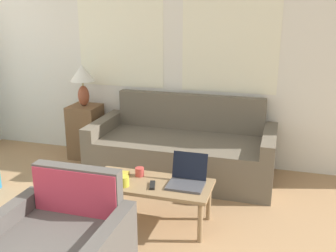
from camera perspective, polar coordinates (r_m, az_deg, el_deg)
The scene contains 10 objects.
wall_back at distance 4.73m, azimuth 1.71°, elevation 10.25°, with size 6.35×0.06×2.60m.
couch at distance 4.50m, azimuth 2.17°, elevation -3.72°, with size 2.04×0.90×0.87m.
side_table at distance 5.10m, azimuth -11.83°, elevation -0.78°, with size 0.37×0.37×0.68m.
table_lamp at distance 4.94m, azimuth -12.31°, elevation 6.84°, with size 0.30×0.30×0.51m.
coffee_table at distance 3.49m, azimuth -2.50°, elevation -8.85°, with size 1.07×0.47×0.39m.
laptop at distance 3.42m, azimuth 2.81°, elevation -7.54°, with size 0.31×0.30×0.25m.
cup_navy at distance 3.41m, azimuth -6.44°, elevation -7.97°, with size 0.09×0.09×0.09m.
cup_yellow at distance 3.59m, azimuth -4.14°, elevation -6.65°, with size 0.08×0.08×0.08m.
book_red at distance 3.58m, azimuth -7.23°, elevation -7.20°, with size 0.18×0.19×0.04m.
tv_remote at distance 3.40m, azimuth -2.28°, elevation -8.58°, with size 0.08×0.16×0.02m.
Camera 1 is at (1.20, -0.33, 1.86)m, focal length 42.00 mm.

